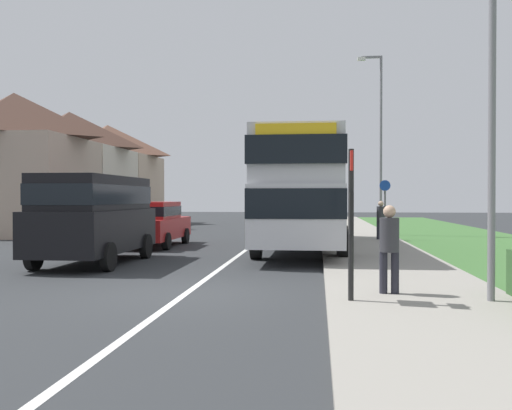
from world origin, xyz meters
name	(u,v)px	position (x,y,z in m)	size (l,w,h in m)	color
ground_plane	(187,293)	(0.00, 0.00, 0.00)	(120.00, 120.00, 0.00)	#2D3033
lane_marking_centre	(243,252)	(0.00, 8.00, 0.00)	(0.14, 60.00, 0.01)	silver
pavement_near_side	(379,258)	(4.20, 6.00, 0.06)	(3.20, 68.00, 0.12)	gray
double_decker_bus	(302,188)	(1.91, 9.11, 2.14)	(2.80, 11.32, 3.70)	#BCBCC1
parked_van_black	(95,212)	(-3.58, 4.34, 1.40)	(2.11, 4.93, 2.38)	black
parked_car_red	(153,222)	(-3.60, 9.87, 0.91)	(1.97, 4.54, 1.65)	#B21E1E
pedestrian_at_stop	(389,245)	(3.71, -0.39, 0.98)	(0.34, 0.34, 1.67)	#23232D
pedestrian_walking_away	(381,218)	(4.98, 12.80, 0.98)	(0.34, 0.34, 1.67)	#23232D
bus_stop_sign	(351,214)	(3.00, -1.15, 1.54)	(0.09, 0.52, 2.60)	black
cycle_route_sign	(385,207)	(5.20, 13.26, 1.43)	(0.44, 0.08, 2.52)	slate
street_lamp_near	(486,34)	(5.17, -0.95, 4.47)	(1.14, 0.20, 7.83)	slate
street_lamp_mid	(379,134)	(5.26, 16.30, 4.74)	(1.14, 0.20, 8.36)	slate
house_terrace_far_side	(69,170)	(-12.06, 21.51, 3.42)	(6.39, 18.23, 6.83)	tan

